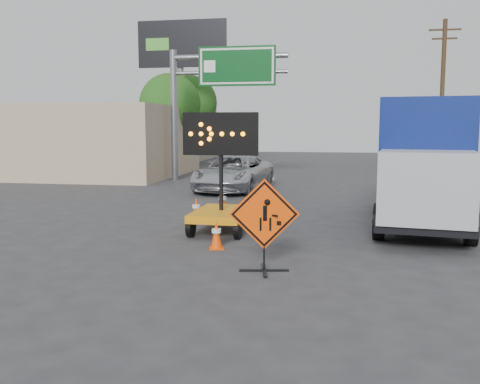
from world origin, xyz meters
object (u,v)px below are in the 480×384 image
(pickup_truck, at_px, (234,173))
(box_truck, at_px, (424,169))
(construction_sign, at_px, (264,223))
(arrow_board, at_px, (221,206))

(pickup_truck, xyz_separation_m, box_truck, (7.04, -7.23, 0.85))
(construction_sign, bearing_deg, box_truck, 45.68)
(arrow_board, xyz_separation_m, box_truck, (5.54, 2.21, 0.92))
(arrow_board, height_order, pickup_truck, arrow_board)
(construction_sign, relative_size, pickup_truck, 0.33)
(pickup_truck, relative_size, box_truck, 0.72)
(box_truck, bearing_deg, construction_sign, -115.52)
(box_truck, bearing_deg, arrow_board, -150.61)
(construction_sign, xyz_separation_m, pickup_truck, (-3.18, 13.14, -0.20))
(pickup_truck, bearing_deg, construction_sign, -70.23)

